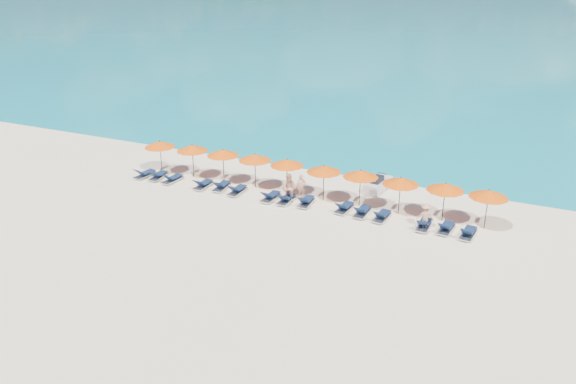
% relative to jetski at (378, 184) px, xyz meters
% --- Properties ---
extents(ground, '(1400.00, 1400.00, 0.00)m').
position_rel_jetski_xyz_m(ground, '(-3.77, -8.43, -0.37)').
color(ground, beige).
extents(headland_main, '(374.00, 242.00, 126.50)m').
position_rel_jetski_xyz_m(headland_main, '(-303.77, 531.57, -38.37)').
color(headland_main, black).
rests_on(headland_main, ground).
extents(headland_small, '(162.00, 126.00, 85.50)m').
position_rel_jetski_xyz_m(headland_small, '(-153.77, 551.57, -35.37)').
color(headland_small, black).
rests_on(headland_small, ground).
extents(jetski, '(1.25, 2.62, 0.90)m').
position_rel_jetski_xyz_m(jetski, '(0.00, 0.00, 0.00)').
color(jetski, silver).
rests_on(jetski, ground).
extents(beachgoer_a, '(0.67, 0.57, 1.55)m').
position_rel_jetski_xyz_m(beachgoer_a, '(-3.83, -3.41, 0.40)').
color(beachgoer_a, tan).
rests_on(beachgoer_a, ground).
extents(beachgoer_b, '(0.89, 0.55, 1.78)m').
position_rel_jetski_xyz_m(beachgoer_b, '(-4.27, -4.16, 0.52)').
color(beachgoer_b, tan).
rests_on(beachgoer_b, ground).
extents(beachgoer_c, '(0.99, 0.60, 1.43)m').
position_rel_jetski_xyz_m(beachgoer_c, '(3.89, -4.32, 0.35)').
color(beachgoer_c, tan).
rests_on(beachgoer_c, ground).
extents(umbrella_0, '(2.10, 2.10, 2.28)m').
position_rel_jetski_xyz_m(umbrella_0, '(-14.40, -3.15, 1.65)').
color(umbrella_0, black).
rests_on(umbrella_0, ground).
extents(umbrella_1, '(2.10, 2.10, 2.28)m').
position_rel_jetski_xyz_m(umbrella_1, '(-11.93, -2.93, 1.65)').
color(umbrella_1, black).
rests_on(umbrella_1, ground).
extents(umbrella_2, '(2.10, 2.10, 2.28)m').
position_rel_jetski_xyz_m(umbrella_2, '(-9.59, -2.90, 1.65)').
color(umbrella_2, black).
rests_on(umbrella_2, ground).
extents(umbrella_3, '(2.10, 2.10, 2.28)m').
position_rel_jetski_xyz_m(umbrella_3, '(-7.26, -2.88, 1.65)').
color(umbrella_3, black).
rests_on(umbrella_3, ground).
extents(umbrella_4, '(2.10, 2.10, 2.28)m').
position_rel_jetski_xyz_m(umbrella_4, '(-5.00, -2.93, 1.65)').
color(umbrella_4, black).
rests_on(umbrella_4, ground).
extents(umbrella_5, '(2.10, 2.10, 2.28)m').
position_rel_jetski_xyz_m(umbrella_5, '(-2.52, -3.05, 1.65)').
color(umbrella_5, black).
rests_on(umbrella_5, ground).
extents(umbrella_6, '(2.10, 2.10, 2.28)m').
position_rel_jetski_xyz_m(umbrella_6, '(-0.28, -2.91, 1.65)').
color(umbrella_6, black).
rests_on(umbrella_6, ground).
extents(umbrella_7, '(2.10, 2.10, 2.28)m').
position_rel_jetski_xyz_m(umbrella_7, '(2.12, -3.09, 1.65)').
color(umbrella_7, black).
rests_on(umbrella_7, ground).
extents(umbrella_8, '(2.10, 2.10, 2.28)m').
position_rel_jetski_xyz_m(umbrella_8, '(4.57, -2.93, 1.65)').
color(umbrella_8, black).
rests_on(umbrella_8, ground).
extents(umbrella_9, '(2.10, 2.10, 2.28)m').
position_rel_jetski_xyz_m(umbrella_9, '(6.84, -2.97, 1.65)').
color(umbrella_9, black).
rests_on(umbrella_9, ground).
extents(lounger_0, '(0.79, 1.75, 0.66)m').
position_rel_jetski_xyz_m(lounger_0, '(-14.86, -4.42, -0.13)').
color(lounger_0, silver).
rests_on(lounger_0, ground).
extents(lounger_1, '(0.79, 1.75, 0.66)m').
position_rel_jetski_xyz_m(lounger_1, '(-13.85, -4.29, -0.13)').
color(lounger_1, silver).
rests_on(lounger_1, ground).
extents(lounger_2, '(0.78, 1.75, 0.66)m').
position_rel_jetski_xyz_m(lounger_2, '(-12.63, -4.40, -0.13)').
color(lounger_2, silver).
rests_on(lounger_2, ground).
extents(lounger_3, '(0.66, 1.71, 0.66)m').
position_rel_jetski_xyz_m(lounger_3, '(-10.24, -4.40, -0.13)').
color(lounger_3, silver).
rests_on(lounger_3, ground).
extents(lounger_4, '(0.79, 1.75, 0.66)m').
position_rel_jetski_xyz_m(lounger_4, '(-9.02, -4.14, -0.13)').
color(lounger_4, silver).
rests_on(lounger_4, ground).
extents(lounger_5, '(0.63, 1.70, 0.66)m').
position_rel_jetski_xyz_m(lounger_5, '(-7.77, -4.34, -0.13)').
color(lounger_5, silver).
rests_on(lounger_5, ground).
extents(lounger_6, '(0.72, 1.73, 0.66)m').
position_rel_jetski_xyz_m(lounger_6, '(-5.42, -4.38, -0.13)').
color(lounger_6, silver).
rests_on(lounger_6, ground).
extents(lounger_7, '(0.62, 1.70, 0.66)m').
position_rel_jetski_xyz_m(lounger_7, '(-4.40, -4.32, -0.13)').
color(lounger_7, silver).
rests_on(lounger_7, ground).
extents(lounger_8, '(0.74, 1.74, 0.66)m').
position_rel_jetski_xyz_m(lounger_8, '(-3.18, -4.17, -0.13)').
color(lounger_8, silver).
rests_on(lounger_8, ground).
extents(lounger_9, '(0.76, 1.75, 0.66)m').
position_rel_jetski_xyz_m(lounger_9, '(-0.81, -4.05, -0.13)').
color(lounger_9, silver).
rests_on(lounger_9, ground).
extents(lounger_10, '(0.63, 1.70, 0.66)m').
position_rel_jetski_xyz_m(lounger_10, '(0.30, -4.15, -0.13)').
color(lounger_10, silver).
rests_on(lounger_10, ground).
extents(lounger_11, '(0.73, 1.74, 0.66)m').
position_rel_jetski_xyz_m(lounger_11, '(1.49, -4.26, -0.13)').
color(lounger_11, silver).
rests_on(lounger_11, ground).
extents(lounger_12, '(0.62, 1.70, 0.66)m').
position_rel_jetski_xyz_m(lounger_12, '(3.87, -4.39, -0.13)').
color(lounger_12, silver).
rests_on(lounger_12, ground).
extents(lounger_13, '(0.77, 1.75, 0.66)m').
position_rel_jetski_xyz_m(lounger_13, '(5.04, -4.28, -0.13)').
color(lounger_13, silver).
rests_on(lounger_13, ground).
extents(lounger_14, '(0.78, 1.75, 0.66)m').
position_rel_jetski_xyz_m(lounger_14, '(6.20, -4.43, -0.13)').
color(lounger_14, silver).
rests_on(lounger_14, ground).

